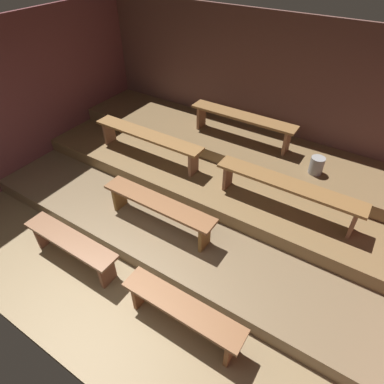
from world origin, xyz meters
TOP-DOWN VIEW (x-y plane):
  - ground at (0.00, 2.22)m, footprint 7.15×5.24m
  - wall_back at (0.00, 4.47)m, footprint 7.15×0.06m
  - wall_left at (-3.21, 2.22)m, footprint 0.06×5.24m
  - platform_lower at (0.00, 2.72)m, footprint 6.35×3.43m
  - platform_middle at (0.00, 3.32)m, footprint 6.35×2.24m
  - platform_upper at (0.00, 3.83)m, footprint 6.35×1.22m
  - bench_floor_left at (-0.89, 0.65)m, footprint 1.48×0.31m
  - bench_floor_right at (0.89, 0.65)m, footprint 1.48×0.31m
  - bench_lower_center at (-0.20, 1.68)m, footprint 1.76×0.31m
  - bench_middle_left at (-1.24, 2.77)m, footprint 2.09×0.31m
  - bench_middle_right at (1.24, 2.77)m, footprint 2.09×0.31m
  - bench_upper_center at (-0.01, 3.84)m, footprint 1.89×0.31m
  - pail_upper at (1.41, 3.55)m, footprint 0.21×0.21m

SIDE VIEW (x-z plane):
  - ground at x=0.00m, z-range -0.08..0.00m
  - platform_lower at x=0.00m, z-range 0.00..0.22m
  - platform_middle at x=0.00m, z-range 0.22..0.44m
  - bench_floor_left at x=-0.89m, z-range 0.13..0.59m
  - bench_floor_right at x=0.89m, z-range 0.13..0.59m
  - platform_upper at x=0.00m, z-range 0.44..0.66m
  - bench_lower_center at x=-0.20m, z-range 0.36..0.82m
  - pail_upper at x=1.41m, z-range 0.66..0.93m
  - bench_middle_left at x=-1.24m, z-range 0.59..1.05m
  - bench_middle_right at x=1.24m, z-range 0.59..1.05m
  - bench_upper_center at x=-0.01m, z-range 0.80..1.26m
  - wall_back at x=0.00m, z-range 0.00..2.63m
  - wall_left at x=-3.21m, z-range 0.00..2.63m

